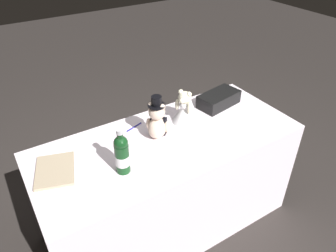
{
  "coord_description": "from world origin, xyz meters",
  "views": [
    {
      "loc": [
        0.87,
        1.38,
        2.01
      ],
      "look_at": [
        0.0,
        0.0,
        0.89
      ],
      "focal_mm": 34.26,
      "sensor_mm": 36.0,
      "label": 1
    }
  ],
  "objects": [
    {
      "name": "teddy_bear_bride",
      "position": [
        -0.21,
        -0.12,
        0.89
      ],
      "size": [
        0.21,
        0.19,
        0.24
      ],
      "color": "white",
      "rests_on": "reception_table"
    },
    {
      "name": "signing_pen",
      "position": [
        0.13,
        -0.23,
        0.79
      ],
      "size": [
        0.14,
        0.05,
        0.01
      ],
      "color": "navy",
      "rests_on": "reception_table"
    },
    {
      "name": "gift_case_black",
      "position": [
        -0.54,
        -0.16,
        0.84
      ],
      "size": [
        0.34,
        0.21,
        0.1
      ],
      "color": "black",
      "rests_on": "reception_table"
    },
    {
      "name": "reception_table",
      "position": [
        0.0,
        0.0,
        0.39
      ],
      "size": [
        1.72,
        0.73,
        0.79
      ],
      "primitive_type": "cube",
      "color": "white",
      "rests_on": "ground_plane"
    },
    {
      "name": "champagne_bottle",
      "position": [
        0.37,
        0.12,
        0.91
      ],
      "size": [
        0.08,
        0.08,
        0.28
      ],
      "color": "#133F1A",
      "rests_on": "reception_table"
    },
    {
      "name": "guestbook",
      "position": [
        0.69,
        -0.08,
        0.8
      ],
      "size": [
        0.28,
        0.32,
        0.02
      ],
      "primitive_type": "cube",
      "rotation": [
        0.0,
        0.0,
        -0.31
      ],
      "color": "tan",
      "rests_on": "reception_table"
    },
    {
      "name": "teddy_bear_groom",
      "position": [
        0.04,
        -0.05,
        0.91
      ],
      "size": [
        0.15,
        0.14,
        0.3
      ],
      "color": "beige",
      "rests_on": "reception_table"
    },
    {
      "name": "ground_plane",
      "position": [
        0.0,
        0.0,
        0.0
      ],
      "size": [
        12.0,
        12.0,
        0.0
      ],
      "primitive_type": "plane",
      "color": "#2D2826"
    }
  ]
}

